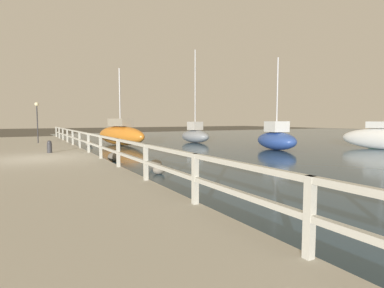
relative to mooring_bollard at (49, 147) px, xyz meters
The scene contains 13 objects.
ground_plane 2.20m from the mooring_bollard, 106.08° to the right, with size 120.00×120.00×0.00m, color #4C473D.
dock_walkway 2.17m from the mooring_bollard, 106.08° to the right, with size 4.59×36.00×0.31m.
railing 2.62m from the mooring_bollard, 51.69° to the right, with size 0.10×32.50×0.93m.
boulder_near_dock 6.05m from the mooring_bollard, 58.21° to the right, with size 0.50×0.45×0.38m.
boulder_far_strip 6.73m from the mooring_bollard, 64.32° to the right, with size 0.41×0.37×0.31m.
boulder_mid_strip 7.02m from the mooring_bollard, 64.83° to the left, with size 0.48×0.43×0.36m.
boulder_downstream 3.28m from the mooring_bollard, 41.77° to the right, with size 0.55×0.50×0.41m.
mooring_bollard is the anchor object (origin of this frame).
dock_lamp 7.21m from the mooring_bollard, 91.40° to the left, with size 0.26×0.26×2.71m.
sailboat_orange 8.05m from the mooring_bollard, 50.02° to the left, with size 2.76×5.88×5.55m.
sailboat_white 19.26m from the mooring_bollard, 15.60° to the right, with size 1.62×5.25×5.18m.
sailboat_gray 12.45m from the mooring_bollard, 26.52° to the left, with size 1.90×3.22×7.41m.
sailboat_blue 12.74m from the mooring_bollard, ahead, with size 1.94×3.37×5.62m.
Camera 1 is at (-0.52, -13.37, 1.85)m, focal length 28.00 mm.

